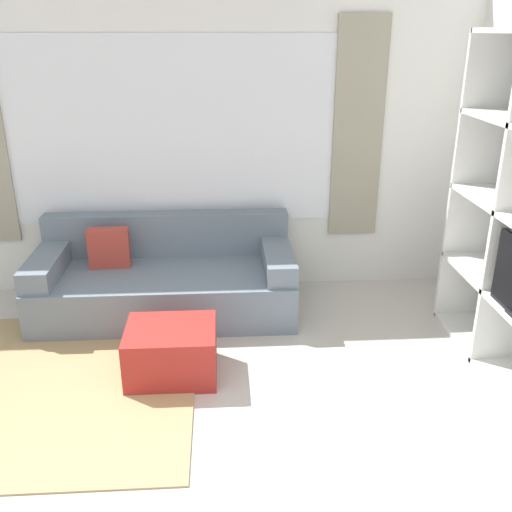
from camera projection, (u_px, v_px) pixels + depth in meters
name	position (u px, v px, depth m)	size (l,w,h in m)	color
wall_back	(173.00, 142.00, 4.97)	(6.48, 0.11, 2.70)	white
area_rug	(35.00, 386.00, 3.90)	(2.18, 1.99, 0.01)	tan
couch_main	(165.00, 280.00, 4.89)	(2.15, 0.96, 0.77)	slate
ottoman	(172.00, 351.00, 3.98)	(0.62, 0.52, 0.37)	#A82823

